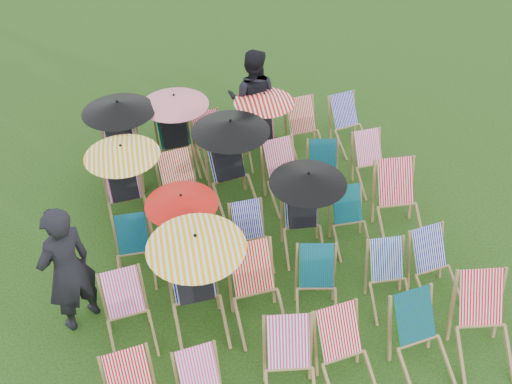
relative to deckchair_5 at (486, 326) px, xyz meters
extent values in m
plane|color=black|center=(-2.10, 2.17, -0.51)|extent=(100.00, 100.00, 0.00)
cube|color=red|center=(-4.19, 0.13, 0.10)|extent=(0.50, 0.39, 0.54)
cube|color=#F83193|center=(-3.44, 0.07, 0.05)|extent=(0.46, 0.36, 0.50)
cube|color=#CA287C|center=(-2.39, 0.18, 0.13)|extent=(0.53, 0.42, 0.57)
cube|color=red|center=(-1.78, 0.20, 0.13)|extent=(0.52, 0.42, 0.57)
cube|color=#095F1F|center=(-0.84, 0.22, 0.14)|extent=(0.53, 0.42, 0.58)
cube|color=red|center=(0.04, 0.27, 0.19)|extent=(0.58, 0.46, 0.63)
cube|color=#F0309A|center=(-4.21, 1.34, 0.09)|extent=(0.49, 0.39, 0.54)
cube|color=#080BAD|center=(-3.33, 1.39, 0.19)|extent=(0.55, 0.42, 0.63)
cube|color=black|center=(-3.33, 1.34, 0.19)|extent=(0.47, 0.48, 0.66)
sphere|color=tan|center=(-3.33, 1.44, 0.54)|extent=(0.23, 0.23, 0.23)
cylinder|color=black|center=(-3.26, 1.30, 0.48)|extent=(0.03, 0.03, 0.77)
cone|color=#FFB10D|center=(-3.26, 1.30, 0.83)|extent=(1.21, 1.21, 0.19)
cube|color=red|center=(-2.58, 1.34, 0.18)|extent=(0.54, 0.42, 0.61)
cube|color=#0A6B30|center=(-1.73, 1.27, 0.09)|extent=(0.50, 0.41, 0.53)
cube|color=#072E99|center=(-0.78, 1.21, 0.07)|extent=(0.45, 0.34, 0.52)
cube|color=#071795|center=(-0.16, 1.26, 0.10)|extent=(0.50, 0.40, 0.54)
cube|color=#09622E|center=(-4.06, 2.41, 0.05)|extent=(0.42, 0.31, 0.50)
cube|color=#EC2F75|center=(-3.40, 2.43, 0.07)|extent=(0.46, 0.35, 0.52)
cube|color=black|center=(-3.39, 2.38, 0.07)|extent=(0.39, 0.40, 0.55)
sphere|color=tan|center=(-3.40, 2.48, 0.36)|extent=(0.19, 0.19, 0.19)
cylinder|color=black|center=(-3.34, 2.35, 0.31)|extent=(0.03, 0.03, 0.64)
cone|color=red|center=(-3.34, 2.35, 0.60)|extent=(1.00, 1.00, 0.15)
cube|color=#070C96|center=(-2.43, 2.36, 0.05)|extent=(0.44, 0.34, 0.50)
cube|color=#061F8F|center=(-1.63, 2.43, 0.12)|extent=(0.50, 0.39, 0.57)
cube|color=black|center=(-1.63, 2.38, 0.12)|extent=(0.43, 0.44, 0.59)
sphere|color=tan|center=(-1.62, 2.48, 0.43)|extent=(0.21, 0.21, 0.21)
cylinder|color=black|center=(-1.57, 2.34, 0.38)|extent=(0.03, 0.03, 0.69)
cone|color=black|center=(-1.57, 2.34, 0.70)|extent=(1.09, 1.09, 0.17)
cube|color=#09642C|center=(-0.93, 2.38, 0.06)|extent=(0.43, 0.31, 0.51)
cube|color=red|center=(-0.11, 2.57, 0.20)|extent=(0.55, 0.42, 0.64)
cube|color=#FF33A7|center=(-4.15, 3.57, 0.14)|extent=(0.52, 0.41, 0.58)
cube|color=black|center=(-4.14, 3.52, 0.14)|extent=(0.45, 0.46, 0.61)
sphere|color=tan|center=(-4.15, 3.62, 0.46)|extent=(0.21, 0.21, 0.21)
cylinder|color=black|center=(-4.08, 3.48, 0.40)|extent=(0.03, 0.03, 0.71)
cone|color=#EFA60C|center=(-4.08, 3.48, 0.73)|extent=(1.12, 1.12, 0.17)
cube|color=red|center=(-3.31, 3.56, 0.16)|extent=(0.56, 0.45, 0.60)
cube|color=#0F07A5|center=(-2.52, 3.72, 0.19)|extent=(0.59, 0.48, 0.63)
cube|color=black|center=(-2.51, 3.67, 0.19)|extent=(0.52, 0.53, 0.66)
sphere|color=tan|center=(-2.53, 3.77, 0.54)|extent=(0.23, 0.23, 0.23)
cylinder|color=black|center=(-2.43, 3.64, 0.48)|extent=(0.03, 0.03, 0.77)
cone|color=black|center=(-2.43, 3.64, 0.83)|extent=(1.21, 1.21, 0.19)
cube|color=#D22A5B|center=(-1.66, 3.59, 0.13)|extent=(0.53, 0.43, 0.57)
cube|color=#096120|center=(-0.94, 3.56, 0.08)|extent=(0.49, 0.40, 0.52)
cube|color=#EF2F7E|center=(-0.13, 3.65, 0.08)|extent=(0.47, 0.36, 0.53)
cube|color=#D92B8C|center=(-4.15, 4.71, 0.17)|extent=(0.52, 0.39, 0.61)
cube|color=black|center=(-4.15, 4.66, 0.17)|extent=(0.44, 0.45, 0.64)
sphere|color=tan|center=(-4.15, 4.76, 0.51)|extent=(0.22, 0.22, 0.22)
cylinder|color=black|center=(-4.09, 4.61, 0.46)|extent=(0.03, 0.03, 0.75)
cone|color=black|center=(-4.09, 4.61, 0.80)|extent=(1.18, 1.18, 0.18)
cube|color=#0A6A28|center=(-3.26, 4.79, 0.15)|extent=(0.53, 0.42, 0.59)
cube|color=black|center=(-3.25, 4.74, 0.15)|extent=(0.46, 0.47, 0.62)
sphere|color=tan|center=(-3.26, 4.85, 0.47)|extent=(0.22, 0.22, 0.22)
cylinder|color=black|center=(-3.18, 4.71, 0.42)|extent=(0.03, 0.03, 0.72)
cone|color=#D86E83|center=(-3.18, 4.71, 0.75)|extent=(1.13, 1.13, 0.18)
cube|color=red|center=(-2.66, 4.75, 0.10)|extent=(0.51, 0.42, 0.54)
cube|color=#F4308D|center=(-1.74, 4.73, 0.09)|extent=(0.45, 0.33, 0.54)
cube|color=black|center=(-1.74, 4.69, 0.09)|extent=(0.38, 0.39, 0.56)
sphere|color=tan|center=(-1.74, 4.78, 0.39)|extent=(0.20, 0.20, 0.20)
cylinder|color=black|center=(-1.68, 4.65, 0.34)|extent=(0.03, 0.03, 0.66)
cone|color=red|center=(-1.68, 4.65, 0.64)|extent=(1.03, 1.03, 0.16)
cube|color=red|center=(-0.97, 4.79, 0.13)|extent=(0.51, 0.40, 0.57)
cube|color=#0808A8|center=(-0.16, 4.82, 0.10)|extent=(0.52, 0.43, 0.55)
imported|color=black|center=(-4.82, 1.53, 0.45)|extent=(0.83, 0.79, 1.91)
imported|color=black|center=(-1.80, 5.05, 0.41)|extent=(1.07, 0.94, 1.84)
camera|label=1|loc=(-3.55, -3.52, 5.60)|focal=40.00mm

